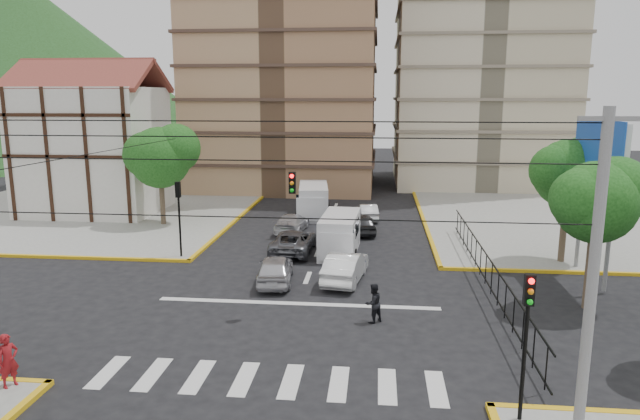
# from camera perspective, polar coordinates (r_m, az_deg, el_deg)

# --- Properties ---
(ground) EXTENTS (160.00, 160.00, 0.00)m
(ground) POSITION_cam_1_polar(r_m,az_deg,el_deg) (25.43, -2.65, -10.29)
(ground) COLOR black
(ground) RESTS_ON ground
(sidewalk_nw) EXTENTS (26.00, 26.00, 0.15)m
(sidewalk_nw) POSITION_cam_1_polar(r_m,az_deg,el_deg) (50.21, -22.27, -0.15)
(sidewalk_nw) COLOR gray
(sidewalk_nw) RESTS_ON ground
(sidewalk_ne) EXTENTS (26.00, 26.00, 0.15)m
(sidewalk_ne) POSITION_cam_1_polar(r_m,az_deg,el_deg) (47.31, 26.04, -1.13)
(sidewalk_ne) COLOR gray
(sidewalk_ne) RESTS_ON ground
(crosswalk_stripes) EXTENTS (12.00, 2.40, 0.01)m
(crosswalk_stripes) POSITION_cam_1_polar(r_m,az_deg,el_deg) (20.05, -5.27, -16.57)
(crosswalk_stripes) COLOR silver
(crosswalk_stripes) RESTS_ON ground
(stop_line) EXTENTS (13.00, 0.40, 0.01)m
(stop_line) POSITION_cam_1_polar(r_m,az_deg,el_deg) (26.53, -2.27, -9.33)
(stop_line) COLOR silver
(stop_line) RESTS_ON ground
(tudor_building) EXTENTS (10.80, 8.05, 12.23)m
(tudor_building) POSITION_cam_1_polar(r_m,az_deg,el_deg) (49.05, -21.69, 5.76)
(tudor_building) COLOR silver
(tudor_building) RESTS_ON ground
(distant_hill) EXTENTS (70.00, 70.00, 28.00)m
(distant_hill) POSITION_cam_1_polar(r_m,az_deg,el_deg) (110.29, -26.95, 12.60)
(distant_hill) COLOR #224717
(distant_hill) RESTS_ON ground
(park_fence) EXTENTS (0.10, 22.50, 1.66)m
(park_fence) POSITION_cam_1_polar(r_m,az_deg,el_deg) (29.91, 16.15, -7.37)
(park_fence) COLOR black
(park_fence) RESTS_ON ground
(billboard) EXTENTS (0.36, 6.20, 8.10)m
(billboard) POSITION_cam_1_polar(r_m,az_deg,el_deg) (31.51, 26.10, 4.06)
(billboard) COLOR slate
(billboard) RESTS_ON ground
(tree_park_a) EXTENTS (4.41, 3.60, 6.83)m
(tree_park_a) POSITION_cam_1_polar(r_m,az_deg,el_deg) (27.46, 26.05, 1.05)
(tree_park_a) COLOR #473828
(tree_park_a) RESTS_ON ground
(tree_park_c) EXTENTS (4.65, 3.80, 7.25)m
(tree_park_c) POSITION_cam_1_polar(r_m,az_deg,el_deg) (34.29, 23.72, 3.65)
(tree_park_c) COLOR #473828
(tree_park_c) RESTS_ON ground
(tree_tudor) EXTENTS (5.39, 4.40, 7.43)m
(tree_tudor) POSITION_cam_1_polar(r_m,az_deg,el_deg) (42.50, -15.60, 5.35)
(tree_tudor) COLOR #473828
(tree_tudor) RESTS_ON ground
(traffic_light_se) EXTENTS (0.28, 0.22, 4.40)m
(traffic_light_se) POSITION_cam_1_polar(r_m,az_deg,el_deg) (17.31, 19.97, -10.59)
(traffic_light_se) COLOR black
(traffic_light_se) RESTS_ON ground
(traffic_light_nw) EXTENTS (0.28, 0.22, 4.40)m
(traffic_light_nw) POSITION_cam_1_polar(r_m,az_deg,el_deg) (33.75, -13.94, 0.34)
(traffic_light_nw) COLOR black
(traffic_light_nw) RESTS_ON ground
(traffic_light_hanging) EXTENTS (18.00, 9.12, 0.92)m
(traffic_light_hanging) POSITION_cam_1_polar(r_m,az_deg,el_deg) (21.90, -3.57, 2.21)
(traffic_light_hanging) COLOR black
(traffic_light_hanging) RESTS_ON ground
(utility_pole_se) EXTENTS (1.40, 0.28, 9.00)m
(utility_pole_se) POSITION_cam_1_polar(r_m,az_deg,el_deg) (16.05, 25.58, -6.52)
(utility_pole_se) COLOR slate
(utility_pole_se) RESTS_ON ground
(van_right_lane) EXTENTS (2.30, 5.30, 2.34)m
(van_right_lane) POSITION_cam_1_polar(r_m,az_deg,el_deg) (34.21, 1.97, -2.56)
(van_right_lane) COLOR silver
(van_right_lane) RESTS_ON ground
(van_left_lane) EXTENTS (2.79, 5.76, 2.50)m
(van_left_lane) POSITION_cam_1_polar(r_m,az_deg,el_deg) (44.57, -0.70, 0.83)
(van_left_lane) COLOR silver
(van_left_lane) RESTS_ON ground
(car_silver_front_left) EXTENTS (2.13, 4.43, 1.46)m
(car_silver_front_left) POSITION_cam_1_polar(r_m,az_deg,el_deg) (29.17, -4.50, -5.91)
(car_silver_front_left) COLOR #BBBAC0
(car_silver_front_left) RESTS_ON ground
(car_white_front_right) EXTENTS (2.30, 4.85, 1.54)m
(car_white_front_right) POSITION_cam_1_polar(r_m,az_deg,el_deg) (29.37, 2.56, -5.69)
(car_white_front_right) COLOR white
(car_white_front_right) RESTS_ON ground
(car_grey_mid_left) EXTENTS (2.42, 5.10, 1.41)m
(car_grey_mid_left) POSITION_cam_1_polar(r_m,az_deg,el_deg) (34.60, -2.70, -3.15)
(car_grey_mid_left) COLOR #5A5C62
(car_grey_mid_left) RESTS_ON ground
(car_silver_rear_left) EXTENTS (2.17, 4.61, 1.30)m
(car_silver_rear_left) POSITION_cam_1_polar(r_m,az_deg,el_deg) (39.80, -2.85, -1.30)
(car_silver_rear_left) COLOR silver
(car_silver_rear_left) RESTS_ON ground
(car_darkgrey_mid_right) EXTENTS (2.31, 4.33, 1.40)m
(car_darkgrey_mid_right) POSITION_cam_1_polar(r_m,az_deg,el_deg) (39.50, 4.19, -1.34)
(car_darkgrey_mid_right) COLOR #292A2C
(car_darkgrey_mid_right) RESTS_ON ground
(car_white_rear_right) EXTENTS (1.77, 3.89, 1.24)m
(car_white_rear_right) POSITION_cam_1_polar(r_m,az_deg,el_deg) (43.84, 4.80, -0.18)
(car_white_rear_right) COLOR silver
(car_white_rear_right) RESTS_ON ground
(pedestrian_sw_corner) EXTENTS (0.70, 0.78, 1.78)m
(pedestrian_sw_corner) POSITION_cam_1_polar(r_m,az_deg,el_deg) (21.40, -28.72, -13.06)
(pedestrian_sw_corner) COLOR maroon
(pedestrian_sw_corner) RESTS_ON sidewalk_sw
(pedestrian_crosswalk) EXTENTS (1.04, 1.02, 1.69)m
(pedestrian_crosswalk) POSITION_cam_1_polar(r_m,az_deg,el_deg) (24.29, 5.34, -9.26)
(pedestrian_crosswalk) COLOR black
(pedestrian_crosswalk) RESTS_ON ground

